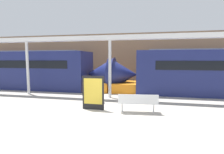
{
  "coord_description": "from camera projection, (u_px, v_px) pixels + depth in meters",
  "views": [
    {
      "loc": [
        1.77,
        -6.93,
        2.5
      ],
      "look_at": [
        -0.41,
        3.56,
        1.4
      ],
      "focal_mm": 28.0,
      "sensor_mm": 36.0,
      "label": 1
    }
  ],
  "objects": [
    {
      "name": "bench_near",
      "position": [
        138.0,
        102.0,
        8.1
      ],
      "size": [
        1.88,
        0.64,
        0.89
      ],
      "rotation": [
        0.0,
        0.0,
        0.11
      ],
      "color": "silver",
      "rests_on": "ground_plane"
    },
    {
      "name": "train_right",
      "position": [
        22.0,
        70.0,
        15.36
      ],
      "size": [
        16.43,
        2.93,
        3.2
      ],
      "color": "navy",
      "rests_on": "ground_plane"
    },
    {
      "name": "poster_board",
      "position": [
        93.0,
        93.0,
        8.63
      ],
      "size": [
        1.1,
        0.07,
        1.68
      ],
      "color": "black",
      "rests_on": "ground_plane"
    },
    {
      "name": "station_wall",
      "position": [
        130.0,
        59.0,
        17.05
      ],
      "size": [
        56.0,
        0.2,
        5.0
      ],
      "primitive_type": "cube",
      "color": "#937051",
      "rests_on": "ground_plane"
    },
    {
      "name": "canopy_beam",
      "position": [
        110.0,
        38.0,
        11.01
      ],
      "size": [
        28.0,
        0.6,
        0.28
      ],
      "primitive_type": "cube",
      "color": "silver",
      "rests_on": "support_column_near"
    },
    {
      "name": "support_column_near",
      "position": [
        110.0,
        69.0,
        11.21
      ],
      "size": [
        0.19,
        0.19,
        3.7
      ],
      "primitive_type": "cylinder",
      "color": "silver",
      "rests_on": "ground_plane"
    },
    {
      "name": "support_column_far",
      "position": [
        28.0,
        68.0,
        12.43
      ],
      "size": [
        0.19,
        0.19,
        3.7
      ],
      "primitive_type": "cylinder",
      "color": "silver",
      "rests_on": "ground_plane"
    },
    {
      "name": "trash_bin",
      "position": [
        96.0,
        95.0,
        10.14
      ],
      "size": [
        0.53,
        0.53,
        0.82
      ],
      "color": "black",
      "rests_on": "ground_plane"
    },
    {
      "name": "ground_plane",
      "position": [
        104.0,
        119.0,
        7.36
      ],
      "size": [
        60.0,
        60.0,
        0.0
      ],
      "primitive_type": "plane",
      "color": "#A8A093"
    }
  ]
}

